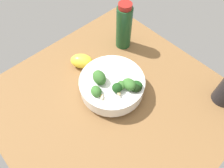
{
  "coord_description": "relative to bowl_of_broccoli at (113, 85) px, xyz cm",
  "views": [
    {
      "loc": [
        22.68,
        -21.25,
        54.72
      ],
      "look_at": [
        -2.42,
        2.0,
        4.0
      ],
      "focal_mm": 32.6,
      "sensor_mm": 36.0,
      "label": 1
    }
  ],
  "objects": [
    {
      "name": "ground_plane",
      "position": [
        2.09,
        -1.98,
        -6.13
      ],
      "size": [
        65.78,
        65.78,
        4.13
      ],
      "primitive_type": "cube",
      "color": "brown"
    },
    {
      "name": "bowl_of_broccoli",
      "position": [
        0.0,
        0.0,
        0.0
      ],
      "size": [
        19.55,
        19.55,
        10.45
      ],
      "color": "white",
      "rests_on": "ground_plane"
    },
    {
      "name": "lemon_wedge",
      "position": [
        -14.95,
        -0.36,
        -1.72
      ],
      "size": [
        8.97,
        8.69,
        4.7
      ],
      "primitive_type": "ellipsoid",
      "rotation": [
        0.0,
        0.0,
        0.71
      ],
      "color": "yellow",
      "rests_on": "ground_plane"
    },
    {
      "name": "bottle_tall",
      "position": [
        -12.69,
        17.02,
        4.29
      ],
      "size": [
        5.37,
        5.37,
        17.19
      ],
      "color": "#194723",
      "rests_on": "ground_plane"
    }
  ]
}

